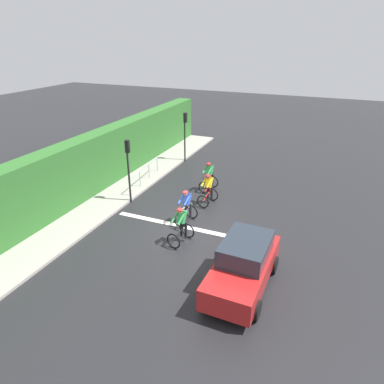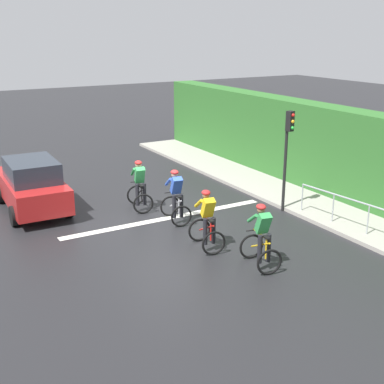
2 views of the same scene
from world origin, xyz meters
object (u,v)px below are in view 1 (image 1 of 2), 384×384
cyclist_mid (186,207)px  pedestrian_railing_kerbside (144,171)px  cyclist_lead (209,177)px  cyclist_second (208,190)px  traffic_light_near_crossing (128,162)px  traffic_light_far_junction (185,130)px  cyclist_fourth (181,226)px  car_red (244,265)px

cyclist_mid → pedestrian_railing_kerbside: 5.25m
cyclist_lead → pedestrian_railing_kerbside: cyclist_lead is taller
cyclist_mid → cyclist_lead: bearing=94.8°
cyclist_second → traffic_light_near_crossing: size_ratio=0.50×
cyclist_lead → cyclist_mid: size_ratio=1.00×
traffic_light_near_crossing → pedestrian_railing_kerbside: size_ratio=0.87×
pedestrian_railing_kerbside → traffic_light_near_crossing: bearing=-77.5°
cyclist_lead → traffic_light_far_junction: traffic_light_far_junction is taller
cyclist_mid → traffic_light_far_junction: (-3.55, 7.94, 1.43)m
traffic_light_near_crossing → pedestrian_railing_kerbside: 2.81m
cyclist_mid → traffic_light_near_crossing: 3.96m
cyclist_lead → traffic_light_near_crossing: traffic_light_near_crossing is taller
cyclist_lead → pedestrian_railing_kerbside: 3.83m
cyclist_lead → cyclist_second: size_ratio=1.00×
cyclist_fourth → cyclist_mid: bearing=106.4°
cyclist_lead → cyclist_fourth: 5.63m
cyclist_lead → cyclist_fourth: size_ratio=1.00×
cyclist_mid → pedestrian_railing_kerbside: size_ratio=0.43×
cyclist_lead → car_red: car_red is taller
cyclist_second → cyclist_fourth: same height
cyclist_mid → pedestrian_railing_kerbside: bearing=141.4°
traffic_light_near_crossing → traffic_light_far_junction: (0.03, 7.03, 0.00)m
car_red → traffic_light_near_crossing: (-7.19, 4.26, 1.35)m
car_red → traffic_light_far_junction: size_ratio=1.24×
cyclist_second → traffic_light_far_junction: traffic_light_far_junction is taller
cyclist_mid → car_red: 4.92m
cyclist_lead → cyclist_second: same height
traffic_light_near_crossing → cyclist_lead: bearing=42.8°
cyclist_lead → cyclist_second: bearing=-71.1°
cyclist_lead → cyclist_mid: 3.94m
car_red → traffic_light_far_junction: 13.43m
traffic_light_far_junction → pedestrian_railing_kerbside: bearing=-96.7°
cyclist_second → traffic_light_near_crossing: traffic_light_near_crossing is taller
cyclist_mid → pedestrian_railing_kerbside: (-4.10, 3.28, 0.00)m
cyclist_second → cyclist_lead: bearing=108.9°
pedestrian_railing_kerbside → car_red: bearing=-40.7°
cyclist_lead → pedestrian_railing_kerbside: bearing=-170.3°
cyclist_lead → traffic_light_near_crossing: size_ratio=0.50×
car_red → traffic_light_near_crossing: bearing=149.3°
cyclist_fourth → pedestrian_railing_kerbside: cyclist_fourth is taller
cyclist_second → car_red: car_red is taller
cyclist_second → pedestrian_railing_kerbside: 4.47m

